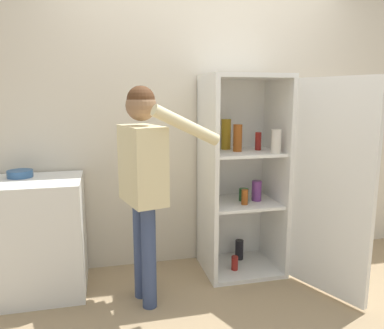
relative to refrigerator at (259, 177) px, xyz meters
name	(u,v)px	position (x,y,z in m)	size (l,w,h in m)	color
ground_plane	(236,313)	(-0.39, -0.56, -0.83)	(12.00, 12.00, 0.00)	tan
wall_back	(201,120)	(-0.39, 0.42, 0.45)	(7.00, 0.06, 2.55)	beige
refrigerator	(259,177)	(0.00, 0.00, 0.00)	(0.94, 1.15, 1.66)	white
person	(144,169)	(-0.97, -0.25, 0.16)	(0.68, 0.52, 1.56)	#384770
counter	(35,237)	(-1.77, 0.08, -0.39)	(0.71, 0.57, 0.88)	white
bowl	(20,174)	(-1.86, 0.19, 0.08)	(0.19, 0.19, 0.05)	#335B8E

